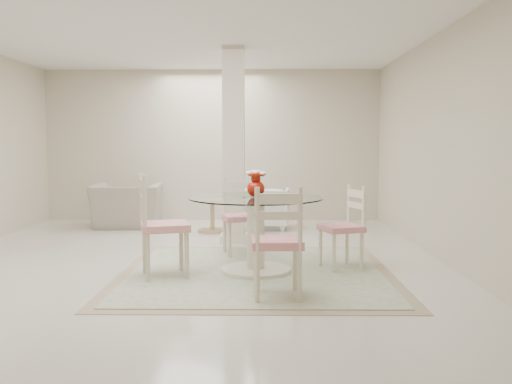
{
  "coord_description": "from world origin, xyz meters",
  "views": [
    {
      "loc": [
        0.9,
        -6.28,
        1.36
      ],
      "look_at": [
        0.83,
        -0.41,
        0.85
      ],
      "focal_mm": 38.0,
      "sensor_mm": 36.0,
      "label": 1
    }
  ],
  "objects_px": {
    "dining_chair_east": "(346,221)",
    "dining_chair_south": "(277,234)",
    "dining_table": "(256,235)",
    "red_vase": "(256,184)",
    "side_table": "(212,217)",
    "recliner_taupe": "(127,206)",
    "armchair_white": "(267,208)",
    "dining_chair_west": "(157,218)",
    "column": "(234,146)",
    "dining_chair_north": "(240,210)"
  },
  "relations": [
    {
      "from": "side_table",
      "to": "recliner_taupe",
      "type": "bearing_deg",
      "value": 161.8
    },
    {
      "from": "dining_table",
      "to": "armchair_white",
      "type": "distance_m",
      "value": 3.13
    },
    {
      "from": "recliner_taupe",
      "to": "dining_chair_west",
      "type": "bearing_deg",
      "value": 104.96
    },
    {
      "from": "dining_table",
      "to": "dining_chair_south",
      "type": "bearing_deg",
      "value": -78.68
    },
    {
      "from": "dining_chair_north",
      "to": "side_table",
      "type": "height_order",
      "value": "dining_chair_north"
    },
    {
      "from": "dining_chair_west",
      "to": "dining_chair_east",
      "type": "bearing_deg",
      "value": -94.17
    },
    {
      "from": "dining_table",
      "to": "dining_chair_east",
      "type": "height_order",
      "value": "dining_chair_east"
    },
    {
      "from": "recliner_taupe",
      "to": "side_table",
      "type": "height_order",
      "value": "recliner_taupe"
    },
    {
      "from": "armchair_white",
      "to": "dining_chair_north",
      "type": "bearing_deg",
      "value": 85.39
    },
    {
      "from": "red_vase",
      "to": "dining_chair_north",
      "type": "relative_size",
      "value": 0.27
    },
    {
      "from": "column",
      "to": "recliner_taupe",
      "type": "bearing_deg",
      "value": 144.55
    },
    {
      "from": "dining_chair_west",
      "to": "recliner_taupe",
      "type": "relative_size",
      "value": 1.08
    },
    {
      "from": "dining_table",
      "to": "side_table",
      "type": "relative_size",
      "value": 2.81
    },
    {
      "from": "red_vase",
      "to": "dining_table",
      "type": "bearing_deg",
      "value": -95.71
    },
    {
      "from": "column",
      "to": "red_vase",
      "type": "distance_m",
      "value": 1.98
    },
    {
      "from": "column",
      "to": "dining_table",
      "type": "relative_size",
      "value": 1.92
    },
    {
      "from": "dining_chair_north",
      "to": "armchair_white",
      "type": "xyz_separation_m",
      "value": [
        0.35,
        2.13,
        -0.22
      ]
    },
    {
      "from": "dining_chair_west",
      "to": "dining_chair_south",
      "type": "height_order",
      "value": "dining_chair_west"
    },
    {
      "from": "dining_chair_west",
      "to": "recliner_taupe",
      "type": "height_order",
      "value": "dining_chair_west"
    },
    {
      "from": "dining_chair_north",
      "to": "dining_chair_south",
      "type": "distance_m",
      "value": 2.04
    },
    {
      "from": "red_vase",
      "to": "side_table",
      "type": "relative_size",
      "value": 0.57
    },
    {
      "from": "red_vase",
      "to": "dining_chair_north",
      "type": "distance_m",
      "value": 1.09
    },
    {
      "from": "red_vase",
      "to": "side_table",
      "type": "distance_m",
      "value": 2.92
    },
    {
      "from": "dining_chair_west",
      "to": "armchair_white",
      "type": "xyz_separation_m",
      "value": [
        1.14,
        3.34,
        -0.28
      ]
    },
    {
      "from": "red_vase",
      "to": "dining_chair_south",
      "type": "relative_size",
      "value": 0.26
    },
    {
      "from": "dining_table",
      "to": "side_table",
      "type": "height_order",
      "value": "dining_table"
    },
    {
      "from": "dining_chair_east",
      "to": "dining_chair_west",
      "type": "height_order",
      "value": "dining_chair_west"
    },
    {
      "from": "recliner_taupe",
      "to": "armchair_white",
      "type": "xyz_separation_m",
      "value": [
        2.31,
        -0.1,
        -0.02
      ]
    },
    {
      "from": "dining_chair_north",
      "to": "dining_chair_south",
      "type": "bearing_deg",
      "value": -92.51
    },
    {
      "from": "dining_chair_west",
      "to": "dining_chair_north",
      "type": "bearing_deg",
      "value": -49.56
    },
    {
      "from": "recliner_taupe",
      "to": "side_table",
      "type": "xyz_separation_m",
      "value": [
        1.46,
        -0.48,
        -0.12
      ]
    },
    {
      "from": "dining_chair_east",
      "to": "dining_chair_south",
      "type": "bearing_deg",
      "value": -52.28
    },
    {
      "from": "dining_chair_south",
      "to": "dining_chair_west",
      "type": "bearing_deg",
      "value": -35.64
    },
    {
      "from": "red_vase",
      "to": "dining_chair_north",
      "type": "bearing_deg",
      "value": 102.19
    },
    {
      "from": "dining_chair_west",
      "to": "armchair_white",
      "type": "height_order",
      "value": "dining_chair_west"
    },
    {
      "from": "dining_chair_east",
      "to": "dining_chair_west",
      "type": "relative_size",
      "value": 0.86
    },
    {
      "from": "red_vase",
      "to": "dining_chair_south",
      "type": "distance_m",
      "value": 1.09
    },
    {
      "from": "column",
      "to": "dining_chair_east",
      "type": "height_order",
      "value": "column"
    },
    {
      "from": "dining_chair_south",
      "to": "column",
      "type": "bearing_deg",
      "value": -82.25
    },
    {
      "from": "dining_chair_west",
      "to": "armchair_white",
      "type": "distance_m",
      "value": 3.54
    },
    {
      "from": "red_vase",
      "to": "dining_chair_east",
      "type": "height_order",
      "value": "red_vase"
    },
    {
      "from": "column",
      "to": "red_vase",
      "type": "relative_size",
      "value": 9.48
    },
    {
      "from": "dining_table",
      "to": "dining_chair_south",
      "type": "xyz_separation_m",
      "value": [
        0.2,
        -1.0,
        0.17
      ]
    },
    {
      "from": "column",
      "to": "dining_chair_east",
      "type": "xyz_separation_m",
      "value": [
        1.32,
        -1.69,
        -0.82
      ]
    },
    {
      "from": "dining_table",
      "to": "recliner_taupe",
      "type": "xyz_separation_m",
      "value": [
        -2.17,
        3.22,
        -0.06
      ]
    },
    {
      "from": "dining_chair_east",
      "to": "side_table",
      "type": "height_order",
      "value": "dining_chair_east"
    },
    {
      "from": "dining_chair_east",
      "to": "dining_chair_north",
      "type": "relative_size",
      "value": 0.97
    },
    {
      "from": "dining_chair_north",
      "to": "side_table",
      "type": "relative_size",
      "value": 2.09
    },
    {
      "from": "column",
      "to": "red_vase",
      "type": "height_order",
      "value": "column"
    },
    {
      "from": "dining_chair_east",
      "to": "dining_chair_north",
      "type": "bearing_deg",
      "value": -142.12
    }
  ]
}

